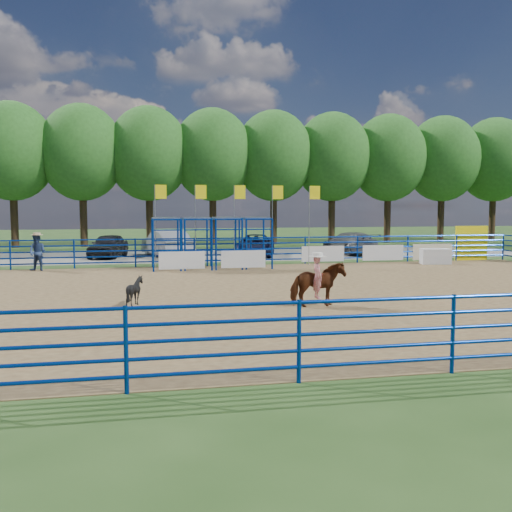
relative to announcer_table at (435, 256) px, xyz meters
name	(u,v)px	position (x,y,z in m)	size (l,w,h in m)	color
ground	(303,294)	(-9.86, -8.47, -0.43)	(120.00, 120.00, 0.00)	#355522
arena_dirt	(303,293)	(-9.86, -8.47, -0.42)	(30.00, 20.00, 0.02)	olive
gravel_strip	(230,254)	(-9.86, 8.53, -0.43)	(40.00, 10.00, 0.01)	gray
announcer_table	(435,256)	(0.00, 0.00, 0.00)	(1.55, 0.72, 0.83)	white
horse_and_rider	(317,281)	(-10.22, -11.24, 0.41)	(1.68, 0.82, 2.35)	#592911
calf	(135,291)	(-15.79, -9.87, 0.05)	(0.74, 0.83, 0.92)	black
spectator_cowboy	(38,252)	(-20.47, 0.84, 0.50)	(1.05, 0.94, 1.83)	navy
car_a	(108,246)	(-17.53, 7.69, 0.30)	(1.70, 4.22, 1.44)	black
car_b	(166,244)	(-14.05, 7.11, 0.40)	(1.75, 5.01, 1.65)	gray
car_c	(256,245)	(-8.51, 6.88, 0.25)	(2.24, 4.85, 1.35)	black
car_d	(350,243)	(-2.16, 7.20, 0.30)	(2.01, 4.95, 1.44)	#5F5F62
perimeter_fence	(304,273)	(-9.86, -8.47, 0.32)	(30.10, 20.10, 1.50)	#062F97
chute_assembly	(218,244)	(-11.76, 0.36, 0.83)	(19.32, 2.41, 4.20)	#062F97
treeline	(213,150)	(-9.86, 17.53, 7.10)	(56.40, 6.40, 11.24)	#3F2B19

